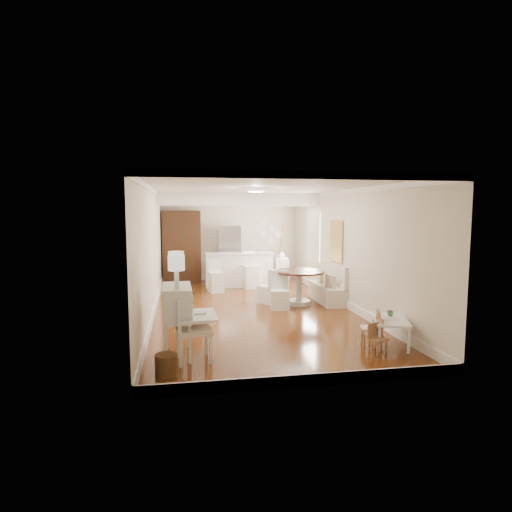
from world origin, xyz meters
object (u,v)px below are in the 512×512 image
object	(u,v)px
kids_chair_a	(373,333)
slip_chair_near	(280,290)
breakfast_counter	(239,270)
secretary_bureau	(177,321)
kids_chair_c	(378,339)
sideboard	(281,271)
gustavian_armchair	(194,329)
wicker_basket	(166,365)
fridge	(240,253)
kids_chair_b	(370,327)
pantry_cabinet	(182,247)
dining_table	(299,288)
slip_chair_far	(268,286)
bar_stool_left	(216,276)
kids_table	(390,332)
bar_stool_right	(250,270)

from	to	relation	value
kids_chair_a	slip_chair_near	bearing A→B (deg)	-163.13
breakfast_counter	slip_chair_near	bearing A→B (deg)	-80.17
secretary_bureau	kids_chair_c	size ratio (longest dim) A/B	2.28
secretary_bureau	sideboard	size ratio (longest dim) A/B	1.31
gustavian_armchair	wicker_basket	xyz separation A→B (m)	(-0.40, -0.57, -0.34)
fridge	sideboard	size ratio (longest dim) A/B	2.08
kids_chair_b	pantry_cabinet	xyz separation A→B (m)	(-3.16, 7.15, 0.84)
slip_chair_near	fridge	world-z (taller)	fridge
kids_chair_c	dining_table	bearing A→B (deg)	74.21
gustavian_armchair	dining_table	xyz separation A→B (m)	(2.67, 3.52, -0.08)
kids_chair_c	breakfast_counter	xyz separation A→B (m)	(-1.39, 6.51, 0.27)
gustavian_armchair	pantry_cabinet	xyz separation A→B (m)	(-0.15, 7.40, 0.65)
gustavian_armchair	slip_chair_far	xyz separation A→B (m)	(1.96, 3.85, -0.07)
gustavian_armchair	bar_stool_left	size ratio (longest dim) A/B	1.08
slip_chair_near	slip_chair_far	bearing A→B (deg)	110.65
dining_table	slip_chair_near	world-z (taller)	slip_chair_near
kids_table	kids_chair_b	size ratio (longest dim) A/B	1.49
breakfast_counter	pantry_cabinet	xyz separation A→B (m)	(-1.70, 1.08, 0.63)
secretary_bureau	kids_chair_b	distance (m)	3.27
gustavian_armchair	bar_stool_right	bearing A→B (deg)	-22.82
wicker_basket	sideboard	world-z (taller)	sideboard
dining_table	kids_chair_b	bearing A→B (deg)	-83.93
kids_chair_c	breakfast_counter	bearing A→B (deg)	82.01
kids_table	breakfast_counter	size ratio (longest dim) A/B	0.45
kids_chair_a	kids_chair_c	size ratio (longest dim) A/B	1.09
pantry_cabinet	sideboard	distance (m)	3.28
kids_chair_b	pantry_cabinet	bearing A→B (deg)	-138.79
kids_chair_a	bar_stool_left	size ratio (longest dim) A/B	0.59
dining_table	fridge	bearing A→B (deg)	103.33
kids_chair_b	slip_chair_near	size ratio (longest dim) A/B	0.69
slip_chair_near	bar_stool_left	world-z (taller)	bar_stool_left
secretary_bureau	breakfast_counter	bearing A→B (deg)	72.51
kids_chair_a	fridge	xyz separation A→B (m)	(-1.20, 7.34, 0.63)
kids_chair_b	pantry_cabinet	size ratio (longest dim) A/B	0.27
kids_table	slip_chair_near	distance (m)	3.23
kids_chair_c	slip_chair_near	size ratio (longest dim) A/B	0.56
bar_stool_right	sideboard	world-z (taller)	bar_stool_right
gustavian_armchair	sideboard	size ratio (longest dim) A/B	1.15
slip_chair_near	kids_chair_c	bearing A→B (deg)	-66.91
fridge	secretary_bureau	bearing A→B (deg)	-105.73
slip_chair_far	bar_stool_right	distance (m)	2.12
kids_chair_a	gustavian_armchair	bearing A→B (deg)	-87.85
secretary_bureau	bar_stool_right	world-z (taller)	secretary_bureau
slip_chair_near	sideboard	world-z (taller)	slip_chair_near
fridge	sideboard	bearing A→B (deg)	-34.35
bar_stool_left	pantry_cabinet	world-z (taller)	pantry_cabinet
kids_chair_a	pantry_cabinet	world-z (taller)	pantry_cabinet
kids_table	kids_chair_a	xyz separation A→B (m)	(-0.40, -0.17, 0.04)
kids_chair_a	fridge	world-z (taller)	fridge
slip_chair_near	kids_chair_a	bearing A→B (deg)	-65.68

